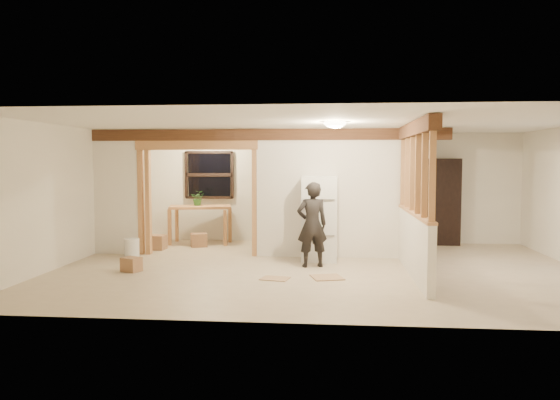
# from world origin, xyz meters

# --- Properties ---
(floor) EXTENTS (9.00, 6.50, 0.01)m
(floor) POSITION_xyz_m (0.00, 0.00, -0.01)
(floor) COLOR #C1AD8F
(floor) RESTS_ON ground
(ceiling) EXTENTS (9.00, 6.50, 0.01)m
(ceiling) POSITION_xyz_m (0.00, 0.00, 2.50)
(ceiling) COLOR white
(wall_back) EXTENTS (9.00, 0.01, 2.50)m
(wall_back) POSITION_xyz_m (0.00, 3.25, 1.25)
(wall_back) COLOR silver
(wall_back) RESTS_ON floor
(wall_front) EXTENTS (9.00, 0.01, 2.50)m
(wall_front) POSITION_xyz_m (0.00, -3.25, 1.25)
(wall_front) COLOR silver
(wall_front) RESTS_ON floor
(wall_left) EXTENTS (0.01, 6.50, 2.50)m
(wall_left) POSITION_xyz_m (-4.50, 0.00, 1.25)
(wall_left) COLOR silver
(wall_left) RESTS_ON floor
(partition_left_stub) EXTENTS (0.90, 0.12, 2.50)m
(partition_left_stub) POSITION_xyz_m (-4.05, 1.20, 1.25)
(partition_left_stub) COLOR white
(partition_left_stub) RESTS_ON floor
(partition_center) EXTENTS (2.80, 0.12, 2.50)m
(partition_center) POSITION_xyz_m (0.20, 1.20, 1.25)
(partition_center) COLOR white
(partition_center) RESTS_ON floor
(doorway_frame) EXTENTS (2.46, 0.14, 2.20)m
(doorway_frame) POSITION_xyz_m (-2.40, 1.20, 1.10)
(doorway_frame) COLOR tan
(doorway_frame) RESTS_ON floor
(header_beam_back) EXTENTS (7.00, 0.18, 0.22)m
(header_beam_back) POSITION_xyz_m (-1.00, 1.20, 2.38)
(header_beam_back) COLOR #55311D
(header_beam_back) RESTS_ON ceiling
(header_beam_right) EXTENTS (0.18, 3.30, 0.22)m
(header_beam_right) POSITION_xyz_m (1.60, -0.40, 2.38)
(header_beam_right) COLOR #55311D
(header_beam_right) RESTS_ON ceiling
(pony_wall) EXTENTS (0.12, 3.20, 1.00)m
(pony_wall) POSITION_xyz_m (1.60, -0.40, 0.50)
(pony_wall) COLOR white
(pony_wall) RESTS_ON floor
(stud_partition) EXTENTS (0.14, 3.20, 1.32)m
(stud_partition) POSITION_xyz_m (1.60, -0.40, 1.66)
(stud_partition) COLOR tan
(stud_partition) RESTS_ON pony_wall
(window_back) EXTENTS (1.12, 0.10, 1.10)m
(window_back) POSITION_xyz_m (-2.60, 3.17, 1.55)
(window_back) COLOR black
(window_back) RESTS_ON wall_back
(ceiling_dome_main) EXTENTS (0.36, 0.36, 0.16)m
(ceiling_dome_main) POSITION_xyz_m (0.30, -0.50, 2.48)
(ceiling_dome_main) COLOR #FFEABF
(ceiling_dome_main) RESTS_ON ceiling
(ceiling_dome_util) EXTENTS (0.32, 0.32, 0.14)m
(ceiling_dome_util) POSITION_xyz_m (-2.50, 2.30, 2.48)
(ceiling_dome_util) COLOR #FFEABF
(ceiling_dome_util) RESTS_ON ceiling
(hanging_bulb) EXTENTS (0.07, 0.07, 0.07)m
(hanging_bulb) POSITION_xyz_m (-2.00, 1.60, 2.18)
(hanging_bulb) COLOR #FFD88C
(hanging_bulb) RESTS_ON ceiling
(refrigerator) EXTENTS (0.65, 0.64, 1.59)m
(refrigerator) POSITION_xyz_m (0.03, 0.82, 0.79)
(refrigerator) COLOR white
(refrigerator) RESTS_ON floor
(woman) EXTENTS (0.63, 0.50, 1.50)m
(woman) POSITION_xyz_m (-0.08, 0.16, 0.75)
(woman) COLOR #2B2827
(woman) RESTS_ON floor
(work_table) EXTENTS (1.48, 0.96, 0.86)m
(work_table) POSITION_xyz_m (-2.70, 2.67, 0.43)
(work_table) COLOR tan
(work_table) RESTS_ON floor
(potted_plant) EXTENTS (0.31, 0.27, 0.34)m
(potted_plant) POSITION_xyz_m (-2.76, 2.72, 1.04)
(potted_plant) COLOR #306527
(potted_plant) RESTS_ON work_table
(shop_vac) EXTENTS (0.48, 0.48, 0.59)m
(shop_vac) POSITION_xyz_m (-4.13, 2.29, 0.30)
(shop_vac) COLOR #B42714
(shop_vac) RESTS_ON floor
(bookshelf) EXTENTS (0.96, 0.32, 1.93)m
(bookshelf) POSITION_xyz_m (2.62, 3.02, 0.96)
(bookshelf) COLOR black
(bookshelf) RESTS_ON floor
(bucket) EXTENTS (0.31, 0.31, 0.37)m
(bucket) POSITION_xyz_m (-3.61, 0.80, 0.18)
(bucket) COLOR white
(bucket) RESTS_ON floor
(box_util_a) EXTENTS (0.42, 0.39, 0.29)m
(box_util_a) POSITION_xyz_m (-2.63, 2.23, 0.15)
(box_util_a) COLOR #9A6D4A
(box_util_a) RESTS_ON floor
(box_util_b) EXTENTS (0.35, 0.35, 0.31)m
(box_util_b) POSITION_xyz_m (-3.41, 1.77, 0.15)
(box_util_b) COLOR #9A6D4A
(box_util_b) RESTS_ON floor
(box_front) EXTENTS (0.37, 0.34, 0.24)m
(box_front) POSITION_xyz_m (-3.12, -0.53, 0.12)
(box_front) COLOR #9A6D4A
(box_front) RESTS_ON floor
(floor_panel_near) EXTENTS (0.58, 0.58, 0.02)m
(floor_panel_near) POSITION_xyz_m (0.19, -0.74, 0.01)
(floor_panel_near) COLOR tan
(floor_panel_near) RESTS_ON floor
(floor_panel_far) EXTENTS (0.49, 0.42, 0.01)m
(floor_panel_far) POSITION_xyz_m (-0.63, -0.90, 0.01)
(floor_panel_far) COLOR tan
(floor_panel_far) RESTS_ON floor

